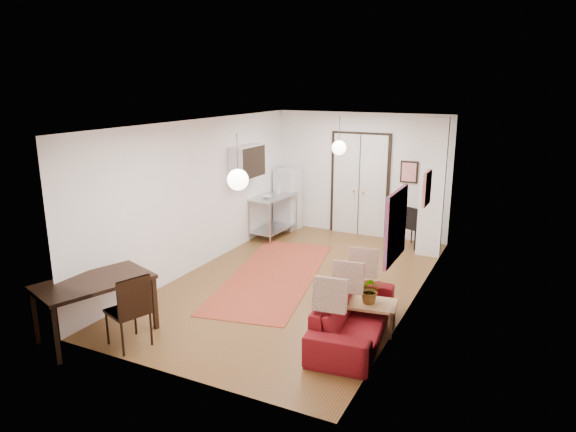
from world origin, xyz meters
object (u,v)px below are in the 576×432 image
at_px(kitchen_counter, 274,209).
at_px(fridge, 288,199).
at_px(dining_table, 94,287).
at_px(dining_chair_far, 133,301).
at_px(coffee_table, 363,305).
at_px(dining_chair_near, 133,301).
at_px(sofa, 353,316).
at_px(black_side_chair, 415,222).

xyz_separation_m(kitchen_counter, fridge, (0.00, 0.76, 0.09)).
xyz_separation_m(dining_table, dining_chair_far, (0.60, 0.11, -0.14)).
bearing_deg(coffee_table, dining_chair_near, -146.95).
bearing_deg(coffee_table, kitchen_counter, 133.21).
relative_size(sofa, dining_chair_near, 2.08).
bearing_deg(black_side_chair, coffee_table, 117.23).
bearing_deg(dining_chair_near, black_side_chair, 177.10).
distance_m(kitchen_counter, black_side_chair, 3.27).
bearing_deg(sofa, fridge, 28.77).
bearing_deg(coffee_table, fridge, 127.81).
height_order(kitchen_counter, black_side_chair, kitchen_counter).
xyz_separation_m(sofa, kitchen_counter, (-3.35, 3.93, 0.33)).
bearing_deg(black_side_chair, dining_table, 87.62).
distance_m(dining_chair_far, black_side_chair, 6.68).
bearing_deg(kitchen_counter, coffee_table, -42.64).
xyz_separation_m(dining_chair_near, black_side_chair, (2.55, 6.17, -0.07)).
relative_size(dining_table, dining_chair_near, 1.66).
bearing_deg(sofa, black_side_chair, -4.64).
bearing_deg(dining_table, black_side_chair, 63.35).
relative_size(sofa, dining_chair_far, 2.08).
bearing_deg(dining_chair_near, coffee_table, 142.61).
bearing_deg(dining_table, sofa, 25.81).
distance_m(kitchen_counter, fridge, 0.77).
bearing_deg(sofa, dining_chair_far, 112.04).
xyz_separation_m(sofa, dining_table, (-3.33, -1.61, 0.44)).
bearing_deg(kitchen_counter, sofa, -45.36).
xyz_separation_m(dining_chair_near, dining_chair_far, (0.00, 0.00, 0.00)).
xyz_separation_m(fridge, dining_chair_near, (0.63, -6.19, -0.13)).
bearing_deg(coffee_table, dining_table, -150.45).
relative_size(fridge, black_side_chair, 1.60).
height_order(coffee_table, dining_chair_far, dining_chair_far).
height_order(sofa, kitchen_counter, kitchen_counter).
bearing_deg(kitchen_counter, dining_chair_far, -79.28).
bearing_deg(dining_chair_far, dining_table, -60.20).
distance_m(sofa, black_side_chair, 4.68).
bearing_deg(kitchen_counter, fridge, 94.15).
bearing_deg(dining_table, dining_chair_near, 10.23).
relative_size(kitchen_counter, black_side_chair, 1.43).
distance_m(sofa, dining_chair_far, 3.13).
bearing_deg(dining_chair_near, dining_table, -60.20).
height_order(kitchen_counter, dining_table, kitchen_counter).
distance_m(fridge, dining_chair_far, 6.22).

